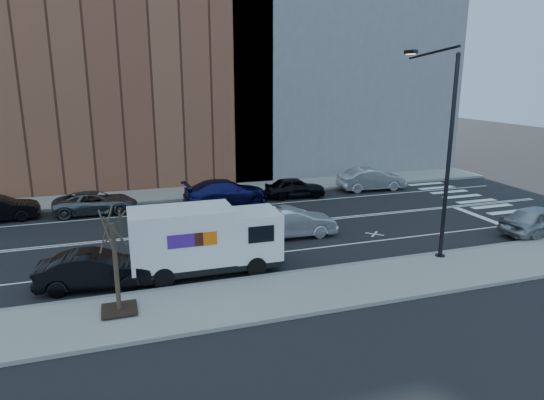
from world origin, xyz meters
TOP-DOWN VIEW (x-y plane):
  - ground at (0.00, 0.00)m, footprint 120.00×120.00m
  - sidewalk_near at (0.00, -8.80)m, footprint 44.00×3.60m
  - sidewalk_far at (0.00, 8.80)m, footprint 44.00×3.60m
  - curb_near at (0.00, -7.00)m, footprint 44.00×0.25m
  - curb_far at (0.00, 7.00)m, footprint 44.00×0.25m
  - crosswalk at (16.00, 0.00)m, footprint 3.00×14.00m
  - road_markings at (0.00, 0.00)m, footprint 40.00×8.60m
  - bldg_brick at (-8.00, 15.60)m, footprint 26.00×10.00m
  - bldg_concrete at (12.00, 15.60)m, footprint 20.00×10.00m
  - streetlight at (7.00, -6.91)m, footprint 0.44×4.02m
  - street_tree at (-7.00, -8.40)m, footprint 1.20×1.20m
  - fedex_van at (-3.46, -5.60)m, footprint 6.34×2.32m
  - far_parked_c at (-8.00, 5.58)m, footprint 4.88×2.31m
  - far_parked_d at (-0.00, 5.42)m, footprint 5.58×2.56m
  - far_parked_e at (4.87, 5.50)m, footprint 4.22×1.93m
  - far_parked_f at (10.96, 5.81)m, footprint 4.97×1.93m
  - driving_sedan at (1.67, -2.28)m, footprint 4.71×1.81m
  - near_parked_rear_a at (-7.77, -5.72)m, footprint 4.59×2.02m
  - near_parked_front at (14.17, -6.08)m, footprint 4.74×2.29m

SIDE VIEW (x-z plane):
  - ground at x=0.00m, z-range 0.00..0.00m
  - crosswalk at x=16.00m, z-range 0.00..0.01m
  - road_markings at x=0.00m, z-range 0.00..0.01m
  - sidewalk_near at x=0.00m, z-range 0.00..0.15m
  - sidewalk_far at x=0.00m, z-range 0.00..0.15m
  - curb_near at x=0.00m, z-range 0.00..0.17m
  - curb_far at x=0.00m, z-range 0.00..0.17m
  - far_parked_c at x=-8.00m, z-range 0.00..1.35m
  - far_parked_e at x=4.87m, z-range 0.00..1.40m
  - near_parked_rear_a at x=-7.77m, z-range 0.00..1.47m
  - driving_sedan at x=1.67m, z-range 0.00..1.53m
  - near_parked_front at x=14.17m, z-range 0.00..1.56m
  - far_parked_d at x=0.00m, z-range 0.00..1.58m
  - far_parked_f at x=10.96m, z-range 0.00..1.61m
  - street_tree at x=-7.00m, z-range -0.42..3.33m
  - fedex_van at x=-3.46m, z-range 0.07..2.95m
  - streetlight at x=7.00m, z-range 0.41..9.75m
  - bldg_brick at x=-8.00m, z-range 0.00..22.00m
  - bldg_concrete at x=12.00m, z-range 0.00..26.00m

